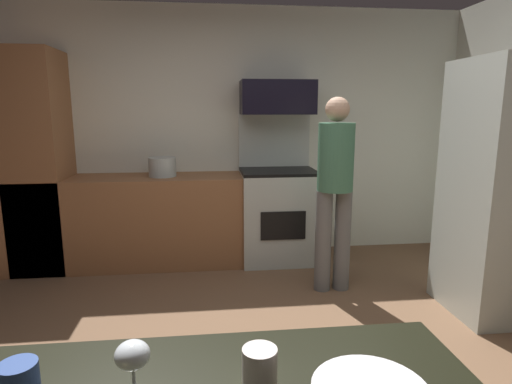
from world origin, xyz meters
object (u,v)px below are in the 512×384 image
object	(u,v)px
oven_range	(278,211)
person_cook	(335,185)
microwave	(277,98)
stock_pot	(162,167)
mug_coffee	(20,384)
wine_glass_far	(133,358)
mug_tea	(260,369)

from	to	relation	value
oven_range	person_cook	xyz separation A→B (m)	(0.35, -0.83, 0.42)
microwave	stock_pot	xyz separation A→B (m)	(-1.16, -0.08, -0.68)
oven_range	mug_coffee	size ratio (longest dim) A/B	15.08
wine_glass_far	mug_tea	world-z (taller)	wine_glass_far
person_cook	stock_pot	bearing A→B (deg)	151.00
person_cook	mug_tea	distance (m)	2.68
mug_coffee	mug_tea	size ratio (longest dim) A/B	0.98
stock_pot	microwave	bearing A→B (deg)	3.94
mug_tea	microwave	bearing A→B (deg)	80.09
person_cook	wine_glass_far	distance (m)	2.82
mug_tea	stock_pot	xyz separation A→B (m)	(-0.56, 3.34, 0.04)
microwave	person_cook	bearing A→B (deg)	-69.28
mug_coffee	wine_glass_far	bearing A→B (deg)	-8.58
stock_pot	person_cook	bearing A→B (deg)	-29.00
microwave	mug_tea	size ratio (longest dim) A/B	7.30
oven_range	person_cook	distance (m)	0.99
oven_range	microwave	bearing A→B (deg)	90.00
mug_tea	person_cook	bearing A→B (deg)	69.35
microwave	wine_glass_far	xyz separation A→B (m)	(-0.88, -3.45, -0.65)
mug_tea	stock_pot	distance (m)	3.39
mug_coffee	stock_pot	xyz separation A→B (m)	(-0.02, 3.33, 0.05)
wine_glass_far	stock_pot	xyz separation A→B (m)	(-0.28, 3.37, -0.02)
oven_range	mug_coffee	xyz separation A→B (m)	(-1.14, -3.33, 0.44)
mug_coffee	stock_pot	size ratio (longest dim) A/B	0.37
microwave	person_cook	distance (m)	1.23
mug_coffee	person_cook	bearing A→B (deg)	59.31
microwave	stock_pot	size ratio (longest dim) A/B	2.73
microwave	mug_coffee	size ratio (longest dim) A/B	7.42
person_cook	mug_tea	world-z (taller)	person_cook
mug_tea	stock_pot	size ratio (longest dim) A/B	0.37
microwave	stock_pot	bearing A→B (deg)	-176.06
wine_glass_far	oven_range	bearing A→B (deg)	75.34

